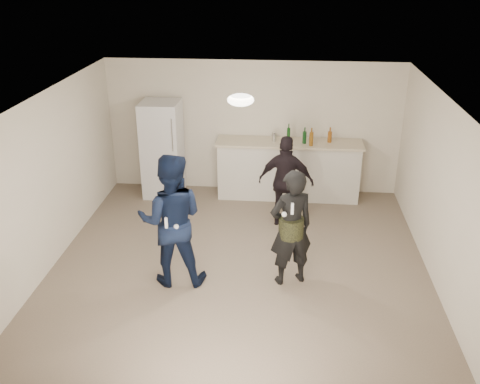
# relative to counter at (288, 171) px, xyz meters

# --- Properties ---
(floor) EXTENTS (6.00, 6.00, 0.00)m
(floor) POSITION_rel_counter_xyz_m (-0.69, -2.67, -0.53)
(floor) COLOR #6B5B4C
(floor) RESTS_ON ground
(ceiling) EXTENTS (6.00, 6.00, 0.00)m
(ceiling) POSITION_rel_counter_xyz_m (-0.69, -2.67, 1.98)
(ceiling) COLOR silver
(ceiling) RESTS_ON wall_back
(wall_back) EXTENTS (6.00, 0.00, 6.00)m
(wall_back) POSITION_rel_counter_xyz_m (-0.69, 0.33, 0.72)
(wall_back) COLOR beige
(wall_back) RESTS_ON floor
(wall_front) EXTENTS (6.00, 0.00, 6.00)m
(wall_front) POSITION_rel_counter_xyz_m (-0.69, -5.67, 0.72)
(wall_front) COLOR beige
(wall_front) RESTS_ON floor
(wall_left) EXTENTS (0.00, 6.00, 6.00)m
(wall_left) POSITION_rel_counter_xyz_m (-3.44, -2.67, 0.72)
(wall_left) COLOR beige
(wall_left) RESTS_ON floor
(wall_right) EXTENTS (0.00, 6.00, 6.00)m
(wall_right) POSITION_rel_counter_xyz_m (2.06, -2.67, 0.72)
(wall_right) COLOR beige
(wall_right) RESTS_ON floor
(counter) EXTENTS (2.60, 0.56, 1.05)m
(counter) POSITION_rel_counter_xyz_m (0.00, 0.00, 0.00)
(counter) COLOR beige
(counter) RESTS_ON floor
(counter_top) EXTENTS (2.68, 0.64, 0.04)m
(counter_top) POSITION_rel_counter_xyz_m (0.00, 0.00, 0.55)
(counter_top) COLOR beige
(counter_top) RESTS_ON counter
(fridge) EXTENTS (0.70, 0.70, 1.80)m
(fridge) POSITION_rel_counter_xyz_m (-2.36, -0.07, 0.38)
(fridge) COLOR silver
(fridge) RESTS_ON floor
(fridge_handle) EXTENTS (0.02, 0.02, 0.60)m
(fridge_handle) POSITION_rel_counter_xyz_m (-2.08, -0.44, 0.78)
(fridge_handle) COLOR #BCBCC1
(fridge_handle) RESTS_ON fridge
(ceiling_dome) EXTENTS (0.36, 0.36, 0.16)m
(ceiling_dome) POSITION_rel_counter_xyz_m (-0.69, -2.37, 1.93)
(ceiling_dome) COLOR white
(ceiling_dome) RESTS_ON ceiling
(shaker) EXTENTS (0.08, 0.08, 0.17)m
(shaker) POSITION_rel_counter_xyz_m (-0.28, 0.02, 0.65)
(shaker) COLOR silver
(shaker) RESTS_ON counter_top
(man) EXTENTS (0.98, 0.80, 1.89)m
(man) POSITION_rel_counter_xyz_m (-1.57, -3.02, 0.42)
(man) COLOR #101F42
(man) RESTS_ON floor
(woman) EXTENTS (0.72, 0.61, 1.68)m
(woman) POSITION_rel_counter_xyz_m (0.04, -2.91, 0.32)
(woman) COLOR black
(woman) RESTS_ON floor
(camo_shorts) EXTENTS (0.34, 0.34, 0.28)m
(camo_shorts) POSITION_rel_counter_xyz_m (0.04, -2.91, 0.32)
(camo_shorts) COLOR #2F3417
(camo_shorts) RESTS_ON woman
(spectator) EXTENTS (0.96, 0.49, 1.56)m
(spectator) POSITION_rel_counter_xyz_m (-0.04, -1.15, 0.26)
(spectator) COLOR black
(spectator) RESTS_ON floor
(remote_man) EXTENTS (0.04, 0.04, 0.15)m
(remote_man) POSITION_rel_counter_xyz_m (-1.57, -3.30, 0.53)
(remote_man) COLOR silver
(remote_man) RESTS_ON man
(nunchuk_man) EXTENTS (0.07, 0.07, 0.07)m
(nunchuk_man) POSITION_rel_counter_xyz_m (-1.45, -3.27, 0.45)
(nunchuk_man) COLOR silver
(nunchuk_man) RESTS_ON man
(remote_woman) EXTENTS (0.04, 0.04, 0.15)m
(remote_woman) POSITION_rel_counter_xyz_m (0.04, -3.16, 0.72)
(remote_woman) COLOR silver
(remote_woman) RESTS_ON woman
(nunchuk_woman) EXTENTS (0.07, 0.07, 0.07)m
(nunchuk_woman) POSITION_rel_counter_xyz_m (-0.06, -3.13, 0.62)
(nunchuk_woman) COLOR silver
(nunchuk_woman) RESTS_ON woman
(bottle_cluster) EXTENTS (0.82, 0.29, 0.28)m
(bottle_cluster) POSITION_rel_counter_xyz_m (0.35, -0.06, 0.68)
(bottle_cluster) COLOR #113D13
(bottle_cluster) RESTS_ON counter_top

